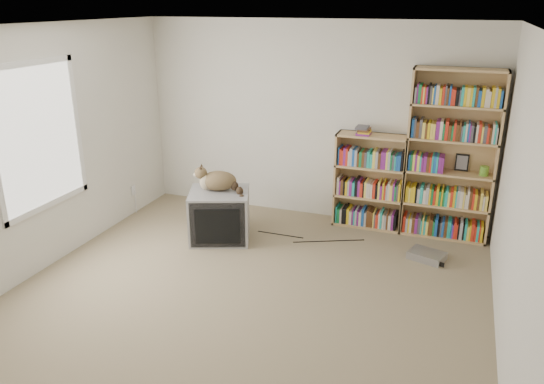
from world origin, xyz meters
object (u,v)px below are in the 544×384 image
(cat, at_px, (222,184))
(bookcase_tall, at_px, (450,161))
(crt_tv, at_px, (220,215))
(dvd_player, at_px, (427,256))
(bookcase_short, at_px, (370,185))

(cat, relative_size, bookcase_tall, 0.35)
(crt_tv, xyz_separation_m, cat, (0.03, 0.02, 0.38))
(crt_tv, bearing_deg, cat, 13.80)
(crt_tv, height_order, dvd_player, crt_tv)
(bookcase_tall, bearing_deg, crt_tv, -158.32)
(crt_tv, xyz_separation_m, dvd_player, (2.39, 0.27, -0.25))
(bookcase_tall, distance_m, dvd_player, 1.17)
(cat, bearing_deg, bookcase_tall, 2.05)
(bookcase_short, relative_size, dvd_player, 3.17)
(bookcase_tall, xyz_separation_m, dvd_player, (-0.12, -0.73, -0.90))
(cat, height_order, bookcase_short, bookcase_short)
(bookcase_tall, height_order, bookcase_short, bookcase_tall)
(cat, distance_m, dvd_player, 2.46)
(dvd_player, bearing_deg, bookcase_short, 155.38)
(crt_tv, relative_size, bookcase_tall, 0.43)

